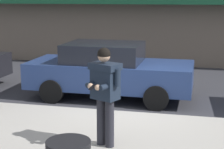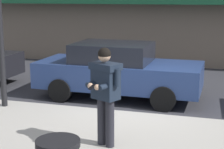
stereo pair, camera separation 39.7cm
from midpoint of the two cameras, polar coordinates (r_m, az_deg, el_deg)
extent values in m
plane|color=#333338|center=(9.10, 5.05, -6.16)|extent=(80.00, 80.00, 0.00)
cube|color=silver|center=(9.01, 11.39, -6.52)|extent=(28.00, 0.12, 0.01)
cube|color=#195133|center=(14.64, 14.17, 10.77)|extent=(26.60, 0.70, 0.24)
cylinder|color=black|center=(13.13, -15.58, 0.56)|extent=(0.64, 0.22, 0.64)
cube|color=navy|center=(10.38, 2.16, 0.00)|extent=(4.52, 1.86, 0.70)
cube|color=black|center=(10.32, 1.22, 3.38)|extent=(2.08, 1.66, 0.52)
cylinder|color=black|center=(11.02, 10.34, -1.34)|extent=(0.64, 0.23, 0.64)
cylinder|color=black|center=(9.38, 9.04, -3.66)|extent=(0.64, 0.23, 0.64)
cylinder|color=black|center=(11.67, -3.38, -0.42)|extent=(0.64, 0.23, 0.64)
cylinder|color=black|center=(10.13, -6.78, -2.41)|extent=(0.64, 0.23, 0.64)
cylinder|color=#23232B|center=(6.75, 1.37, -7.48)|extent=(0.16, 0.16, 0.88)
cylinder|color=#23232B|center=(6.87, 0.09, -7.11)|extent=(0.16, 0.16, 0.88)
cube|color=#192333|center=(6.60, 0.74, -1.05)|extent=(0.54, 0.47, 0.64)
cube|color=#192333|center=(6.54, 0.75, 1.25)|extent=(0.62, 0.53, 0.12)
cylinder|color=#192333|center=(6.40, 2.56, -0.46)|extent=(0.11, 0.11, 0.30)
cylinder|color=#192333|center=(6.40, 0.80, -1.84)|extent=(0.22, 0.31, 0.10)
sphere|color=tan|center=(6.34, -0.50, -1.97)|extent=(0.10, 0.10, 0.10)
cylinder|color=#192333|center=(6.75, -0.98, 0.20)|extent=(0.11, 0.11, 0.30)
cylinder|color=#192333|center=(6.59, -1.15, -1.43)|extent=(0.22, 0.31, 0.10)
sphere|color=tan|center=(6.45, -1.56, -1.74)|extent=(0.10, 0.10, 0.10)
cube|color=black|center=(6.36, -1.28, -1.92)|extent=(0.13, 0.16, 0.07)
sphere|color=tan|center=(6.49, 0.58, 2.86)|extent=(0.22, 0.22, 0.22)
sphere|color=black|center=(6.48, 0.58, 3.12)|extent=(0.23, 0.23, 0.23)
cylinder|color=black|center=(4.61, -5.79, -10.39)|extent=(0.55, 0.55, 0.08)
camera|label=1|loc=(0.20, -88.24, 0.38)|focal=60.00mm
camera|label=2|loc=(0.20, 91.76, -0.38)|focal=60.00mm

